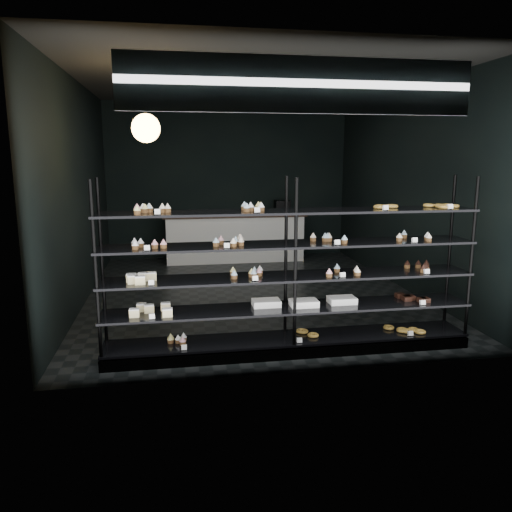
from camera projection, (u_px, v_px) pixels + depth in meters
name	position (u px, v px, depth m)	size (l,w,h in m)	color
room	(251.00, 191.00, 7.56)	(5.01, 6.01, 3.20)	black
display_shelf	(288.00, 296.00, 5.39)	(4.00, 0.50, 1.91)	black
signage	(301.00, 85.00, 4.51)	(3.30, 0.05, 0.50)	#0C113E
pendant_lamp	(146.00, 128.00, 6.02)	(0.34, 0.34, 0.90)	black
service_counter	(235.00, 237.00, 10.21)	(2.88, 0.65, 1.23)	silver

